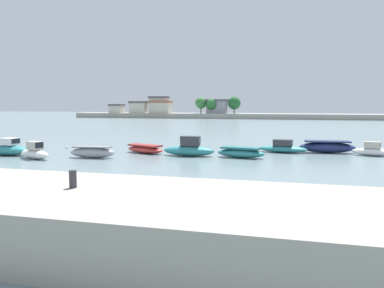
{
  "coord_description": "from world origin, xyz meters",
  "views": [
    {
      "loc": [
        18.23,
        -20.27,
        4.97
      ],
      "look_at": [
        8.59,
        17.31,
        0.88
      ],
      "focal_mm": 35.56,
      "sensor_mm": 36.0,
      "label": 1
    }
  ],
  "objects": [
    {
      "name": "mooring_buoy_0",
      "position": [
        -5.76,
        17.04,
        0.15
      ],
      "size": [
        0.29,
        0.29,
        0.29
      ],
      "primitive_type": "sphere",
      "color": "white",
      "rests_on": "ground"
    },
    {
      "name": "moored_boat_3",
      "position": [
        0.56,
        11.29,
        0.52
      ],
      "size": [
        4.44,
        1.58,
        1.07
      ],
      "rotation": [
        0.0,
        0.0,
        0.07
      ],
      "color": "#9E9EA3",
      "rests_on": "ground"
    },
    {
      "name": "mooring_bollard",
      "position": [
        10.68,
        -8.23,
        2.27
      ],
      "size": [
        0.27,
        0.27,
        0.64
      ],
      "primitive_type": "cylinder",
      "color": "#2D2D33",
      "rests_on": "seawall_embankment"
    },
    {
      "name": "moored_boat_2",
      "position": [
        -4.16,
        9.35,
        0.58
      ],
      "size": [
        4.04,
        2.43,
        1.59
      ],
      "rotation": [
        0.0,
        0.0,
        -0.35
      ],
      "color": "white",
      "rests_on": "ground"
    },
    {
      "name": "moored_boat_8",
      "position": [
        22.04,
        20.62,
        0.59
      ],
      "size": [
        5.63,
        2.16,
        1.22
      ],
      "rotation": [
        0.0,
        0.0,
        0.06
      ],
      "color": "navy",
      "rests_on": "ground"
    },
    {
      "name": "moored_boat_7",
      "position": [
        17.66,
        19.7,
        0.48
      ],
      "size": [
        5.11,
        2.32,
        1.34
      ],
      "rotation": [
        0.0,
        0.0,
        -0.14
      ],
      "color": "teal",
      "rests_on": "ground"
    },
    {
      "name": "moored_boat_9",
      "position": [
        26.06,
        19.25,
        0.48
      ],
      "size": [
        3.92,
        2.12,
        1.37
      ],
      "rotation": [
        0.0,
        0.0,
        -0.24
      ],
      "color": "white",
      "rests_on": "ground"
    },
    {
      "name": "moored_boat_1",
      "position": [
        -8.36,
        10.93,
        0.6
      ],
      "size": [
        4.86,
        2.34,
        1.68
      ],
      "rotation": [
        0.0,
        0.0,
        -0.1
      ],
      "color": "teal",
      "rests_on": "ground"
    },
    {
      "name": "moored_boat_5",
      "position": [
        8.94,
        14.79,
        0.65
      ],
      "size": [
        5.0,
        1.73,
        1.91
      ],
      "rotation": [
        0.0,
        0.0,
        -0.01
      ],
      "color": "teal",
      "rests_on": "ground"
    },
    {
      "name": "moored_boat_6",
      "position": [
        13.92,
        14.82,
        0.47
      ],
      "size": [
        4.69,
        2.26,
        1.0
      ],
      "rotation": [
        0.0,
        0.0,
        -0.16
      ],
      "color": "teal",
      "rests_on": "ground"
    },
    {
      "name": "moored_boat_4",
      "position": [
        4.03,
        15.74,
        0.41
      ],
      "size": [
        4.83,
        3.17,
        0.86
      ],
      "rotation": [
        0.0,
        0.0,
        -0.39
      ],
      "color": "#C63833",
      "rests_on": "ground"
    },
    {
      "name": "mooring_buoy_2",
      "position": [
        22.83,
        25.43,
        0.2
      ],
      "size": [
        0.41,
        0.41,
        0.41
      ],
      "primitive_type": "sphere",
      "color": "red",
      "rests_on": "ground"
    },
    {
      "name": "distant_shoreline",
      "position": [
        -6.24,
        109.72,
        1.98
      ],
      "size": [
        116.94,
        8.41,
        7.75
      ],
      "color": "#9E998C",
      "rests_on": "ground"
    }
  ]
}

